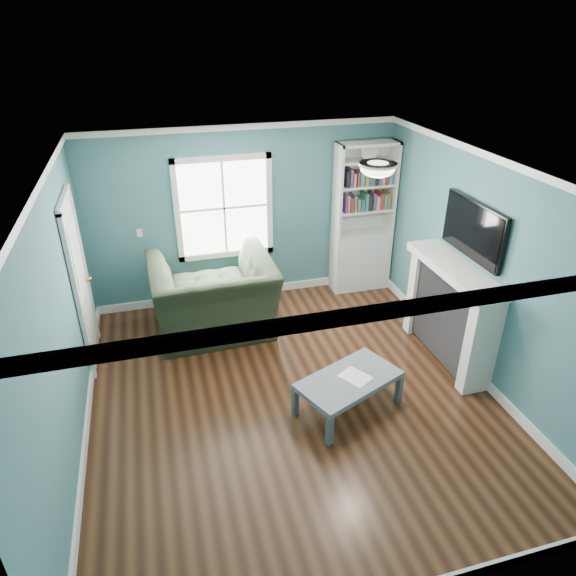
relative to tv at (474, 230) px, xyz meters
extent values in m
plane|color=black|center=(-2.20, -0.20, -1.72)|extent=(5.00, 5.00, 0.00)
plane|color=#407A7C|center=(-2.20, 2.30, -0.43)|extent=(4.50, 0.00, 4.50)
plane|color=#407A7C|center=(-2.20, -2.70, -0.43)|extent=(4.50, 0.00, 4.50)
plane|color=#407A7C|center=(-4.45, -0.20, -0.43)|extent=(0.00, 5.00, 5.00)
plane|color=#407A7C|center=(0.05, -0.20, -0.43)|extent=(0.00, 5.00, 5.00)
plane|color=white|center=(-2.20, -0.20, 0.88)|extent=(5.00, 5.00, 0.00)
cube|color=white|center=(-2.20, 2.28, -1.66)|extent=(4.50, 0.03, 0.12)
cube|color=white|center=(-4.44, -0.20, -1.66)|extent=(0.03, 5.00, 0.12)
cube|color=white|center=(0.03, -0.20, -1.66)|extent=(0.03, 5.00, 0.12)
cube|color=white|center=(-2.20, 2.28, 0.84)|extent=(4.50, 0.04, 0.08)
cube|color=white|center=(-2.20, -2.68, 0.84)|extent=(4.50, 0.04, 0.08)
cube|color=white|center=(-4.43, -0.20, 0.84)|extent=(0.04, 5.00, 0.08)
cube|color=white|center=(0.03, -0.20, 0.84)|extent=(0.04, 5.00, 0.08)
cube|color=white|center=(-2.50, 2.29, -0.27)|extent=(1.24, 0.01, 1.34)
cube|color=white|center=(-3.16, 2.28, -0.27)|extent=(0.08, 0.06, 1.50)
cube|color=white|center=(-1.84, 2.28, -0.27)|extent=(0.08, 0.06, 1.50)
cube|color=white|center=(-2.50, 2.28, -0.98)|extent=(1.40, 0.06, 0.08)
cube|color=white|center=(-2.50, 2.28, 0.44)|extent=(1.40, 0.06, 0.08)
cube|color=white|center=(-2.50, 2.28, -0.27)|extent=(1.24, 0.03, 0.03)
cube|color=white|center=(-2.50, 2.28, -0.27)|extent=(0.03, 0.03, 1.34)
cube|color=silver|center=(-0.43, 2.10, -1.27)|extent=(0.90, 0.35, 0.90)
cube|color=silver|center=(-0.86, 2.10, -0.12)|extent=(0.04, 0.35, 1.40)
cube|color=silver|center=(0.00, 2.10, -0.12)|extent=(0.04, 0.35, 1.40)
cube|color=silver|center=(-0.43, 2.26, -0.12)|extent=(0.90, 0.02, 1.40)
cube|color=silver|center=(-0.43, 2.10, 0.55)|extent=(0.90, 0.35, 0.04)
cube|color=silver|center=(-0.43, 2.10, -0.80)|extent=(0.84, 0.33, 0.03)
cube|color=silver|center=(-0.43, 2.10, -0.42)|extent=(0.84, 0.33, 0.03)
cube|color=silver|center=(-0.43, 2.10, -0.04)|extent=(0.84, 0.33, 0.03)
cube|color=silver|center=(-0.43, 2.10, 0.32)|extent=(0.84, 0.33, 0.03)
cube|color=#593366|center=(-0.43, 2.08, -0.30)|extent=(0.70, 0.25, 0.22)
cube|color=tan|center=(-0.43, 2.08, 0.08)|extent=(0.70, 0.25, 0.22)
cylinder|color=beige|center=(-0.43, 2.05, 0.46)|extent=(0.26, 0.06, 0.26)
cube|color=black|center=(-0.11, 0.00, -1.12)|extent=(0.30, 1.20, 1.10)
cube|color=black|center=(-0.13, 0.00, -1.32)|extent=(0.22, 0.65, 0.70)
cube|color=silver|center=(-0.13, -0.67, -1.12)|extent=(0.36, 0.16, 1.20)
cube|color=silver|center=(-0.13, 0.67, -1.12)|extent=(0.36, 0.16, 1.20)
cube|color=silver|center=(-0.15, 0.00, -0.47)|extent=(0.44, 1.58, 0.10)
cube|color=black|center=(0.00, 0.00, 0.00)|extent=(0.06, 1.10, 0.65)
cube|color=silver|center=(-4.43, 1.20, -0.70)|extent=(0.04, 0.80, 2.05)
cube|color=white|center=(-4.42, 0.75, -0.70)|extent=(0.05, 0.08, 2.13)
cube|color=white|center=(-4.42, 1.65, -0.70)|extent=(0.05, 0.08, 2.13)
cube|color=white|center=(-4.42, 1.20, 0.36)|extent=(0.05, 0.98, 0.08)
sphere|color=#BF8C3F|center=(-4.37, 1.50, -0.77)|extent=(0.07, 0.07, 0.07)
ellipsoid|color=white|center=(-1.30, -0.10, 0.82)|extent=(0.34, 0.34, 0.15)
cylinder|color=white|center=(-1.30, -0.10, 0.86)|extent=(0.38, 0.38, 0.03)
cube|color=white|center=(-3.70, 2.28, -0.52)|extent=(0.08, 0.01, 0.12)
imported|color=black|center=(-2.84, 1.40, -1.03)|extent=(1.63, 1.09, 1.40)
cube|color=#485157|center=(-2.04, -1.05, -1.55)|extent=(0.08, 0.08, 0.35)
cube|color=#485157|center=(-1.07, -0.63, -1.55)|extent=(0.08, 0.08, 0.35)
cube|color=#485157|center=(-2.26, -0.54, -1.55)|extent=(0.08, 0.08, 0.35)
cube|color=#485157|center=(-1.28, -0.13, -1.55)|extent=(0.08, 0.08, 0.35)
cube|color=slate|center=(-1.66, -0.59, -1.35)|extent=(1.27, 1.00, 0.06)
cube|color=white|center=(-1.59, -0.58, -1.32)|extent=(0.38, 0.40, 0.00)
camera|label=1|loc=(-3.48, -4.68, 2.15)|focal=32.00mm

